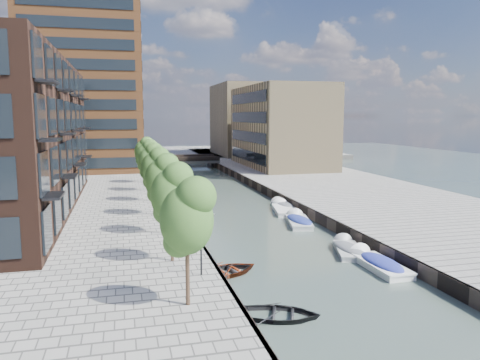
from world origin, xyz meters
name	(u,v)px	position (x,y,z in m)	size (l,w,h in m)	color
water	(216,195)	(0.00, 40.00, 0.00)	(300.00, 300.00, 0.00)	#38473F
quay_right	(333,186)	(16.00, 40.00, 0.50)	(20.00, 140.00, 1.00)	gray
quay_wall_left	(167,193)	(-6.10, 40.00, 0.50)	(0.25, 140.00, 1.00)	#332823
quay_wall_right	(263,189)	(6.10, 40.00, 0.50)	(0.25, 140.00, 1.00)	#332823
far_closure	(169,154)	(0.00, 100.00, 0.50)	(80.00, 40.00, 1.00)	gray
apartment_block	(25,136)	(-20.00, 30.00, 8.00)	(8.00, 38.00, 14.00)	black
tower	(84,78)	(-17.00, 65.00, 16.00)	(18.00, 18.00, 30.00)	brown
tan_block_near	(280,126)	(16.00, 62.00, 8.00)	(12.00, 25.00, 14.00)	tan
tan_block_far	(243,120)	(16.00, 88.00, 9.00)	(12.00, 20.00, 16.00)	tan
bridge	(183,160)	(0.00, 72.00, 1.39)	(13.00, 6.00, 1.30)	gray
tree_0	(187,215)	(-8.50, 4.00, 5.31)	(2.50, 2.50, 5.95)	#382619
tree_1	(171,191)	(-8.50, 11.00, 5.31)	(2.50, 2.50, 5.95)	#382619
tree_2	(161,177)	(-8.50, 18.00, 5.31)	(2.50, 2.50, 5.95)	#382619
tree_3	(155,167)	(-8.50, 25.00, 5.31)	(2.50, 2.50, 5.95)	#382619
tree_4	(150,160)	(-8.50, 32.00, 5.31)	(2.50, 2.50, 5.95)	#382619
tree_5	(147,155)	(-8.50, 39.00, 5.31)	(2.50, 2.50, 5.95)	#382619
tree_6	(144,150)	(-8.50, 46.00, 5.31)	(2.50, 2.50, 5.95)	#382619
lamp_0	(201,231)	(-7.20, 8.00, 3.51)	(0.24, 0.24, 4.12)	black
lamp_1	(171,188)	(-7.20, 24.00, 3.51)	(0.24, 0.24, 4.12)	black
lamp_2	(158,169)	(-7.20, 40.00, 3.51)	(0.24, 0.24, 4.12)	black
sloop_0	(224,275)	(-5.40, 10.47, 0.00)	(2.94, 4.11, 0.85)	black
sloop_1	(279,318)	(-4.11, 3.65, 0.00)	(2.93, 4.10, 0.85)	black
sloop_2	(226,274)	(-5.22, 10.54, 0.00)	(3.10, 4.34, 0.90)	maroon
sloop_3	(190,220)	(-5.23, 26.46, 0.00)	(3.63, 5.08, 1.05)	white
sloop_4	(179,193)	(-4.33, 42.74, 0.00)	(3.48, 4.88, 1.01)	black
motorboat_0	(377,264)	(4.68, 9.48, 0.22)	(1.87, 5.36, 1.79)	white
motorboat_1	(347,249)	(4.39, 13.11, 0.19)	(2.99, 5.03, 1.59)	#BBBBB9
motorboat_2	(283,210)	(4.73, 28.17, 0.11)	(2.90, 5.77, 1.84)	white
motorboat_3	(298,221)	(4.19, 22.44, 0.22)	(2.98, 5.66, 1.79)	silver
motorboat_4	(283,206)	(5.41, 30.05, 0.19)	(1.69, 4.71, 1.56)	#AEAEAC
car	(249,161)	(11.22, 65.17, 1.58)	(1.38, 3.42, 1.17)	#A7A9AC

